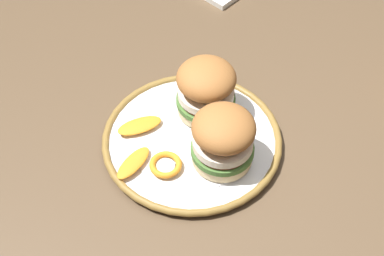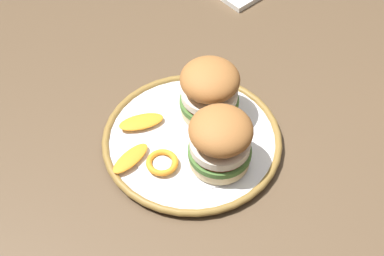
{
  "view_description": "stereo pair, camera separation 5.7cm",
  "coord_description": "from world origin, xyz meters",
  "px_view_note": "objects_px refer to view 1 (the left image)",
  "views": [
    {
      "loc": [
        -0.58,
        0.26,
        1.53
      ],
      "look_at": [
        -0.02,
        0.05,
        0.82
      ],
      "focal_mm": 54.43,
      "sensor_mm": 36.0,
      "label": 1
    },
    {
      "loc": [
        -0.6,
        0.21,
        1.53
      ],
      "look_at": [
        -0.02,
        0.05,
        0.82
      ],
      "focal_mm": 54.43,
      "sensor_mm": 36.0,
      "label": 2
    }
  ],
  "objects_px": {
    "sandwich_half_left": "(206,89)",
    "sandwich_half_right": "(223,138)",
    "dining_table": "(215,163)",
    "dinner_plate": "(192,140)"
  },
  "relations": [
    {
      "from": "sandwich_half_left",
      "to": "sandwich_half_right",
      "type": "bearing_deg",
      "value": 172.66
    },
    {
      "from": "dining_table",
      "to": "sandwich_half_right",
      "type": "bearing_deg",
      "value": 163.36
    },
    {
      "from": "dining_table",
      "to": "sandwich_half_left",
      "type": "xyz_separation_m",
      "value": [
        0.03,
        0.01,
        0.17
      ]
    },
    {
      "from": "sandwich_half_left",
      "to": "dinner_plate",
      "type": "bearing_deg",
      "value": 138.64
    },
    {
      "from": "dining_table",
      "to": "dinner_plate",
      "type": "xyz_separation_m",
      "value": [
        -0.02,
        0.05,
        0.11
      ]
    },
    {
      "from": "dining_table",
      "to": "sandwich_half_right",
      "type": "relative_size",
      "value": 13.57
    },
    {
      "from": "dining_table",
      "to": "dinner_plate",
      "type": "relative_size",
      "value": 4.61
    },
    {
      "from": "sandwich_half_left",
      "to": "dining_table",
      "type": "bearing_deg",
      "value": -164.21
    },
    {
      "from": "dining_table",
      "to": "sandwich_half_right",
      "type": "xyz_separation_m",
      "value": [
        -0.07,
        0.02,
        0.17
      ]
    },
    {
      "from": "sandwich_half_left",
      "to": "sandwich_half_right",
      "type": "distance_m",
      "value": 0.11
    }
  ]
}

